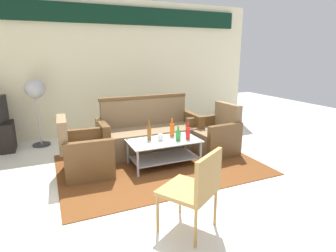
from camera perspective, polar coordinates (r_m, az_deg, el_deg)
ground_plane at (r=3.74m, az=1.55°, el=-12.53°), size 14.00×14.00×0.00m
wall_back at (r=6.23m, az=-10.75°, el=12.32°), size 6.52×0.19×2.80m
rug at (r=4.44m, az=-1.72°, el=-7.91°), size 3.04×2.16×0.01m
couch at (r=4.97m, az=-3.76°, el=-1.63°), size 1.80×0.75×0.96m
armchair_left at (r=4.21m, az=-16.69°, el=-5.72°), size 0.73×0.79×0.85m
armchair_right at (r=4.96m, az=9.54°, el=-2.17°), size 0.75×0.81×0.85m
coffee_table at (r=4.33m, az=-0.84°, el=-4.70°), size 1.10×0.60×0.40m
bottle_orange at (r=4.48m, az=0.85°, el=-0.68°), size 0.08×0.08×0.29m
bottle_brown at (r=4.29m, az=-3.88°, el=-1.42°), size 0.06×0.06×0.30m
bottle_red at (r=4.33m, az=4.10°, el=-1.39°), size 0.07×0.07×0.27m
bottle_green at (r=4.27m, az=2.10°, el=-1.86°), size 0.08×0.08×0.22m
cup at (r=4.27m, az=-1.53°, el=-2.35°), size 0.08×0.08×0.10m
pedestal_fan at (r=5.65m, az=-25.62°, el=6.19°), size 0.36×0.36×1.27m
wicker_chair at (r=2.71m, az=5.76°, el=-12.14°), size 0.66×0.66×0.84m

